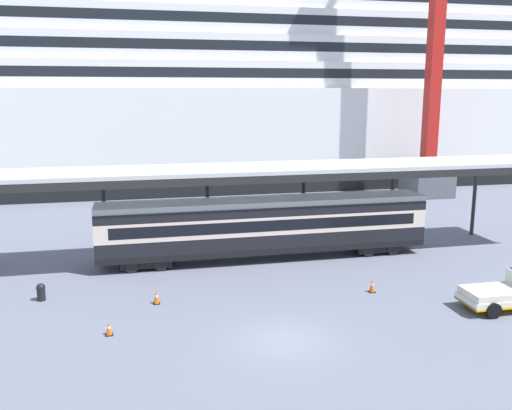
# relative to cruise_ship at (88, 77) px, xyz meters

# --- Properties ---
(ground_plane) EXTENTS (400.00, 400.00, 0.00)m
(ground_plane) POSITION_rel_cruise_ship_xyz_m (11.23, -49.43, -12.76)
(ground_plane) COLOR slate
(cruise_ship) EXTENTS (137.00, 27.75, 36.86)m
(cruise_ship) POSITION_rel_cruise_ship_xyz_m (0.00, 0.00, 0.00)
(cruise_ship) COLOR black
(cruise_ship) RESTS_ON ground
(platform_canopy) EXTENTS (41.77, 5.13, 6.21)m
(platform_canopy) POSITION_rel_cruise_ship_xyz_m (13.30, -36.65, -6.84)
(platform_canopy) COLOR silver
(platform_canopy) RESTS_ON ground
(train_carriage) EXTENTS (21.88, 2.81, 4.11)m
(train_carriage) POSITION_rel_cruise_ship_xyz_m (13.30, -37.09, -10.45)
(train_carriage) COLOR black
(train_carriage) RESTS_ON ground
(traffic_cone_near) EXTENTS (0.36, 0.36, 0.75)m
(traffic_cone_near) POSITION_rel_cruise_ship_xyz_m (5.78, -43.69, -12.39)
(traffic_cone_near) COLOR black
(traffic_cone_near) RESTS_ON ground
(traffic_cone_mid) EXTENTS (0.36, 0.36, 0.65)m
(traffic_cone_mid) POSITION_rel_cruise_ship_xyz_m (3.47, -47.11, -12.44)
(traffic_cone_mid) COLOR black
(traffic_cone_mid) RESTS_ON ground
(traffic_cone_far) EXTENTS (0.36, 0.36, 0.78)m
(traffic_cone_far) POSITION_rel_cruise_ship_xyz_m (17.68, -44.58, -12.37)
(traffic_cone_far) COLOR black
(traffic_cone_far) RESTS_ON ground
(dockside_crane) EXTENTS (12.49, 4.40, 54.37)m
(dockside_crane) POSITION_rel_cruise_ship_xyz_m (36.10, -18.52, 4.53)
(dockside_crane) COLOR #595960
(dockside_crane) RESTS_ON ground
(quay_bollard) EXTENTS (0.48, 0.48, 0.96)m
(quay_bollard) POSITION_rel_cruise_ship_xyz_m (-0.24, -41.85, -12.24)
(quay_bollard) COLOR black
(quay_bollard) RESTS_ON ground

